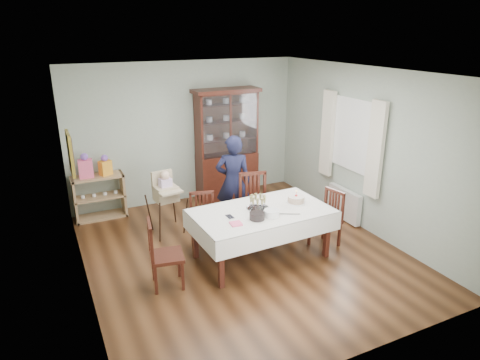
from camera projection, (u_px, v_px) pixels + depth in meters
floor at (243, 252)px, 6.57m from camera, size 5.00×5.00×0.00m
room_shell at (228, 137)px, 6.45m from camera, size 5.00×5.00×5.00m
dining_table at (261, 234)px, 6.31m from camera, size 2.04×1.22×0.76m
china_cabinet at (227, 143)px, 8.42m from camera, size 1.30×0.48×2.18m
sideboard at (99, 197)px, 7.66m from camera, size 0.90×0.38×0.80m
picture_frame at (70, 153)px, 5.79m from camera, size 0.04×0.48×0.58m
window at (353, 135)px, 7.21m from camera, size 0.04×1.02×1.22m
curtain_left at (375, 150)px, 6.70m from camera, size 0.07×0.30×1.55m
curtain_right at (328, 133)px, 7.75m from camera, size 0.07×0.30×1.55m
radiator at (344, 204)px, 7.61m from camera, size 0.10×0.80×0.55m
chair_far_left at (204, 233)px, 6.60m from camera, size 0.49×0.49×0.89m
chair_far_right at (255, 219)px, 6.96m from camera, size 0.57×0.57×1.06m
chair_end_left at (166, 267)px, 5.64m from camera, size 0.49×0.49×0.94m
chair_end_right at (325, 230)px, 6.71m from camera, size 0.47×0.47×0.89m
woman at (233, 182)px, 7.19m from camera, size 0.69×0.59×1.62m
high_chair at (167, 208)px, 7.11m from camera, size 0.54×0.54×1.08m
champagne_tray at (258, 205)px, 6.23m from camera, size 0.33×0.33×0.20m
birthday_cake at (296, 200)px, 6.44m from camera, size 0.29×0.29×0.20m
plate_stack_dark at (257, 216)px, 5.89m from camera, size 0.27×0.27×0.10m
plate_stack_white at (272, 213)px, 5.99m from camera, size 0.29×0.29×0.09m
napkin_stack at (236, 224)px, 5.75m from camera, size 0.17×0.17×0.02m
cutlery at (227, 217)px, 5.96m from camera, size 0.11×0.16×0.01m
cake_knife at (289, 214)px, 6.05m from camera, size 0.29×0.17×0.01m
gift_bag_pink at (85, 167)px, 7.37m from camera, size 0.24×0.16×0.44m
gift_bag_orange at (105, 166)px, 7.52m from camera, size 0.24×0.21×0.37m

